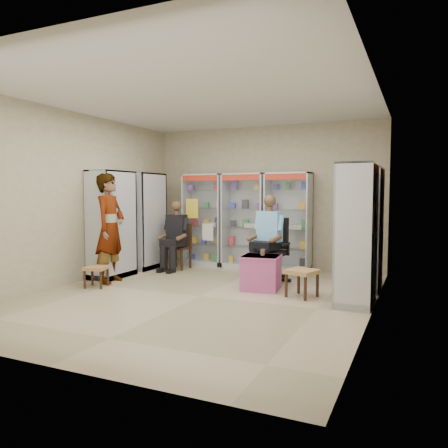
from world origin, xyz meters
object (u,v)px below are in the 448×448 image
at_px(cabinet_back_right, 288,222).
at_px(cabinet_left_far, 145,221).
at_px(standing_man, 110,228).
at_px(office_chair, 271,249).
at_px(cabinet_left_near, 112,224).
at_px(seated_shopkeeper, 270,241).
at_px(cabinet_back_mid, 245,221).
at_px(pink_trunk, 261,273).
at_px(woven_stool_a, 302,283).
at_px(cabinet_right_near, 356,234).
at_px(wooden_chair, 178,246).
at_px(cabinet_right_far, 365,229).
at_px(woven_stool_b, 96,277).
at_px(cabinet_back_left, 205,220).

relative_size(cabinet_back_right, cabinet_left_far, 1.00).
bearing_deg(standing_man, office_chair, -72.28).
relative_size(cabinet_left_near, standing_man, 1.03).
relative_size(cabinet_left_near, seated_shopkeeper, 1.37).
bearing_deg(cabinet_back_mid, pink_trunk, -61.26).
bearing_deg(pink_trunk, woven_stool_a, -18.01).
height_order(cabinet_back_right, woven_stool_a, cabinet_back_right).
relative_size(cabinet_right_near, wooden_chair, 2.13).
bearing_deg(office_chair, cabinet_left_near, -152.21).
relative_size(cabinet_right_far, woven_stool_a, 4.73).
height_order(cabinet_left_far, wooden_chair, cabinet_left_far).
xyz_separation_m(woven_stool_b, standing_man, (-0.05, 0.44, 0.79)).
xyz_separation_m(cabinet_left_far, standing_man, (0.28, -1.50, -0.03)).
height_order(wooden_chair, seated_shopkeeper, seated_shopkeeper).
xyz_separation_m(cabinet_back_mid, wooden_chair, (-1.20, -0.73, -0.53)).
bearing_deg(woven_stool_b, cabinet_right_near, 8.77).
bearing_deg(cabinet_right_near, cabinet_back_left, 57.72).
xyz_separation_m(cabinet_back_mid, standing_man, (-1.60, -2.43, -0.03)).
bearing_deg(office_chair, wooden_chair, 179.62).
relative_size(wooden_chair, office_chair, 0.82).
bearing_deg(cabinet_right_far, office_chair, 90.43).
xyz_separation_m(cabinet_right_far, standing_man, (-4.18, -1.30, -0.03)).
relative_size(seated_shopkeeper, pink_trunk, 2.50).
bearing_deg(cabinet_right_near, woven_stool_a, 83.58).
bearing_deg(cabinet_back_right, seated_shopkeeper, -89.53).
distance_m(cabinet_right_near, cabinet_left_far, 4.65).
bearing_deg(seated_shopkeeper, cabinet_right_near, -22.22).
bearing_deg(cabinet_back_left, cabinet_left_far, -135.00).
bearing_deg(pink_trunk, standing_man, -168.64).
xyz_separation_m(cabinet_right_far, cabinet_left_near, (-4.46, -0.90, 0.00)).
bearing_deg(cabinet_left_far, pink_trunk, 71.64).
distance_m(cabinet_back_left, cabinet_right_far, 3.71).
xyz_separation_m(seated_shopkeeper, pink_trunk, (0.08, -0.71, -0.45)).
relative_size(office_chair, woven_stool_b, 3.23).
bearing_deg(cabinet_left_near, cabinet_back_left, 155.39).
bearing_deg(cabinet_right_far, standing_man, 107.28).
bearing_deg(cabinet_left_far, cabinet_left_near, -0.00).
distance_m(cabinet_left_far, standing_man, 1.53).
xyz_separation_m(cabinet_right_far, woven_stool_b, (-4.13, -1.74, -0.82)).
bearing_deg(cabinet_right_far, cabinet_back_right, 55.27).
distance_m(cabinet_right_far, office_chair, 1.68).
bearing_deg(woven_stool_b, cabinet_right_far, 22.81).
bearing_deg(cabinet_left_near, cabinet_right_far, 101.41).
height_order(cabinet_left_far, office_chair, cabinet_left_far).
xyz_separation_m(cabinet_right_near, pink_trunk, (-1.54, 0.33, -0.72)).
bearing_deg(office_chair, cabinet_back_mid, 140.47).
xyz_separation_m(wooden_chair, woven_stool_a, (2.98, -1.41, -0.26)).
height_order(cabinet_back_right, cabinet_left_near, same).
distance_m(wooden_chair, standing_man, 1.82).
relative_size(cabinet_left_far, woven_stool_b, 5.64).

